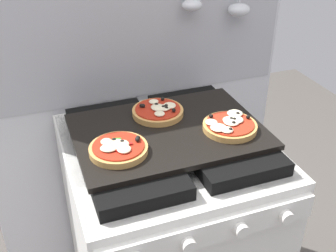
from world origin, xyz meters
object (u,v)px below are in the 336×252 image
(baking_tray, at_px, (168,131))
(pizza_right, at_px, (230,125))
(stove, at_px, (168,244))
(pizza_left, at_px, (118,148))
(pizza_center, at_px, (159,111))

(baking_tray, bearing_deg, pizza_right, -20.89)
(stove, xyz_separation_m, pizza_left, (-0.16, -0.06, 0.48))
(stove, distance_m, pizza_right, 0.51)
(pizza_right, bearing_deg, pizza_left, -179.46)
(baking_tray, bearing_deg, stove, -90.00)
(pizza_center, bearing_deg, stove, -92.50)
(stove, bearing_deg, pizza_left, -158.52)
(pizza_left, height_order, pizza_center, same)
(pizza_center, bearing_deg, pizza_left, -137.13)
(baking_tray, distance_m, pizza_left, 0.18)
(pizza_left, bearing_deg, pizza_center, 42.87)
(pizza_right, bearing_deg, baking_tray, 159.11)
(stove, distance_m, pizza_left, 0.51)
(pizza_left, distance_m, pizza_right, 0.33)
(stove, relative_size, pizza_center, 5.76)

